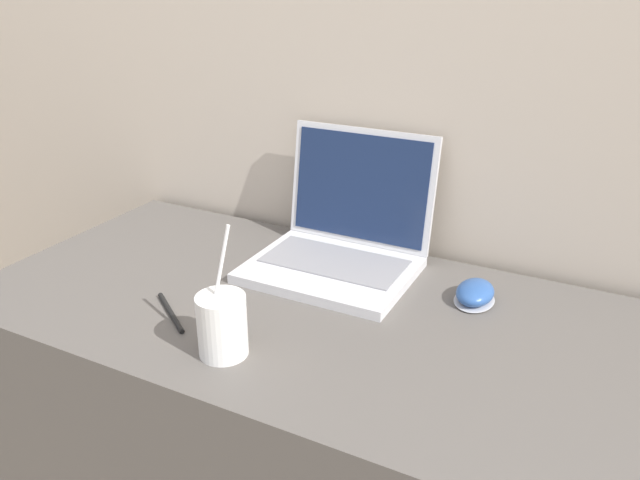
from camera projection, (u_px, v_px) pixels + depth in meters
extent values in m
cube|color=#5B5651|center=(325.00, 466.00, 1.27)|extent=(1.34, 0.62, 0.73)
cube|color=silver|center=(330.00, 270.00, 1.26)|extent=(0.32, 0.25, 0.02)
cube|color=gray|center=(334.00, 261.00, 1.27)|extent=(0.28, 0.14, 0.00)
cube|color=silver|center=(361.00, 187.00, 1.32)|extent=(0.32, 0.05, 0.25)
cube|color=#19284C|center=(360.00, 187.00, 1.32)|extent=(0.30, 0.04, 0.22)
cylinder|color=white|center=(222.00, 325.00, 0.98)|extent=(0.08, 0.08, 0.10)
cylinder|color=black|center=(220.00, 299.00, 0.96)|extent=(0.07, 0.07, 0.01)
cylinder|color=white|center=(218.00, 280.00, 0.96)|extent=(0.04, 0.03, 0.18)
ellipsoid|color=#B2B2B7|center=(474.00, 300.00, 1.16)|extent=(0.07, 0.10, 0.01)
ellipsoid|color=#2D569E|center=(475.00, 292.00, 1.15)|extent=(0.07, 0.10, 0.04)
cylinder|color=black|center=(171.00, 312.00, 1.11)|extent=(0.12, 0.09, 0.01)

